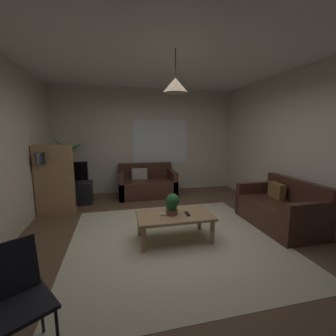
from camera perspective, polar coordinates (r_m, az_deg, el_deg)
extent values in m
cube|color=brown|center=(3.84, 1.06, -16.55)|extent=(4.83, 5.57, 0.02)
cube|color=beige|center=(3.66, 1.87, -17.68)|extent=(3.14, 3.06, 0.01)
cube|color=beige|center=(6.23, -5.32, 6.80)|extent=(4.95, 0.06, 2.78)
cube|color=beige|center=(4.71, 31.49, 4.61)|extent=(0.06, 5.57, 2.78)
cube|color=white|center=(3.63, 1.22, 27.37)|extent=(4.83, 5.57, 0.02)
cube|color=white|center=(6.26, -1.92, 6.63)|extent=(1.47, 0.01, 1.18)
cube|color=#47281E|center=(5.85, -5.28, -5.07)|extent=(1.43, 0.83, 0.42)
cube|color=#47281E|center=(6.11, -5.80, -0.52)|extent=(1.43, 0.12, 0.40)
cube|color=#47281E|center=(5.77, -11.77, -4.30)|extent=(0.12, 0.83, 0.64)
cube|color=#47281E|center=(5.95, 0.99, -3.70)|extent=(0.12, 0.83, 0.64)
cube|color=#B7AD9E|center=(5.93, -7.19, -1.45)|extent=(0.41, 0.18, 0.28)
cube|color=#47281E|center=(4.50, 26.02, -10.53)|extent=(0.83, 1.45, 0.42)
cube|color=#47281E|center=(4.61, 29.85, -5.02)|extent=(0.12, 1.45, 0.40)
cube|color=#47281E|center=(4.97, 21.26, -7.01)|extent=(0.83, 0.12, 0.64)
cube|color=#47281E|center=(4.00, 32.26, -11.81)|extent=(0.83, 0.12, 0.64)
cube|color=brown|center=(4.73, 25.74, -5.13)|extent=(0.17, 0.41, 0.28)
cube|color=#A87F56|center=(3.52, 1.70, -11.95)|extent=(1.14, 0.64, 0.04)
cylinder|color=#A87F56|center=(3.28, -6.14, -17.59)|extent=(0.07, 0.07, 0.37)
cylinder|color=#A87F56|center=(3.53, 11.14, -15.65)|extent=(0.07, 0.07, 0.37)
cylinder|color=#A87F56|center=(3.75, -7.15, -14.02)|extent=(0.07, 0.07, 0.37)
cylinder|color=#A87F56|center=(3.97, 7.99, -12.65)|extent=(0.07, 0.07, 0.37)
cube|color=beige|center=(3.49, -0.88, -11.57)|extent=(0.16, 0.11, 0.02)
cube|color=black|center=(3.51, 4.90, -11.46)|extent=(0.06, 0.16, 0.02)
cylinder|color=brown|center=(3.49, 0.94, -11.06)|extent=(0.18, 0.18, 0.08)
sphere|color=#235B2D|center=(3.46, 0.88, -9.48)|extent=(0.17, 0.17, 0.17)
sphere|color=#235B2D|center=(3.44, 1.17, -8.22)|extent=(0.21, 0.21, 0.21)
cube|color=black|center=(5.66, -23.15, -5.90)|extent=(0.90, 0.44, 0.50)
cube|color=black|center=(5.53, -23.53, -0.80)|extent=(0.76, 0.05, 0.43)
cube|color=black|center=(5.51, -23.58, -0.84)|extent=(0.72, 0.00, 0.39)
cube|color=black|center=(5.58, -23.37, -3.27)|extent=(0.24, 0.16, 0.04)
cylinder|color=beige|center=(6.22, -23.24, -5.50)|extent=(0.32, 0.32, 0.30)
cylinder|color=brown|center=(6.11, -23.61, -0.09)|extent=(0.05, 0.05, 0.89)
cone|color=#3D7F3D|center=(5.98, -22.26, 5.03)|extent=(0.43, 0.19, 0.29)
cone|color=#3D7F3D|center=(6.25, -22.64, 4.99)|extent=(0.24, 0.51, 0.31)
cone|color=#3D7F3D|center=(6.21, -25.15, 4.76)|extent=(0.37, 0.39, 0.30)
cone|color=#3D7F3D|center=(5.95, -25.55, 5.31)|extent=(0.36, 0.35, 0.42)
cone|color=#3D7F3D|center=(5.87, -23.35, 4.94)|extent=(0.25, 0.41, 0.34)
cube|color=#A87F56|center=(5.00, -26.71, -2.78)|extent=(0.70, 0.22, 1.40)
cube|color=#99663F|center=(4.90, -30.61, 1.89)|extent=(0.04, 0.16, 0.18)
cube|color=#2D4C8C|center=(4.88, -30.18, 2.20)|extent=(0.03, 0.16, 0.23)
cube|color=gold|center=(4.88, -29.78, 2.06)|extent=(0.03, 0.16, 0.20)
cube|color=#2D4C8C|center=(4.87, -29.27, 1.91)|extent=(0.05, 0.16, 0.17)
cube|color=black|center=(4.85, -28.80, 2.23)|extent=(0.03, 0.16, 0.22)
cube|color=black|center=(2.13, -33.26, -27.33)|extent=(0.55, 0.55, 0.03)
cube|color=black|center=(2.17, -35.03, -19.98)|extent=(0.34, 0.27, 0.40)
cylinder|color=black|center=(2.17, -26.11, -33.50)|extent=(0.02, 0.02, 0.45)
cylinder|color=black|center=(2.42, -29.38, -28.58)|extent=(0.02, 0.02, 0.45)
cylinder|color=black|center=(3.40, 1.90, 25.04)|extent=(0.01, 0.01, 0.38)
cone|color=tan|center=(3.33, 1.87, 20.16)|extent=(0.36, 0.36, 0.20)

